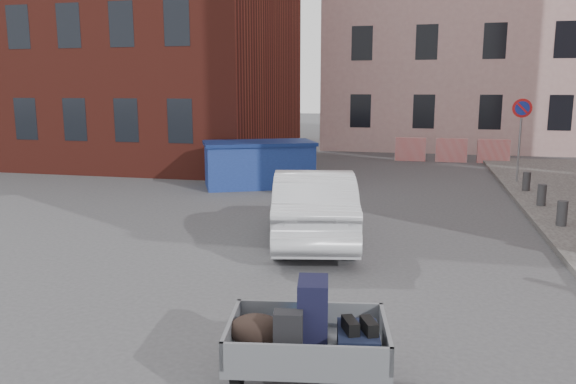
# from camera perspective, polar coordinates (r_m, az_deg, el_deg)

# --- Properties ---
(ground) EXTENTS (120.00, 120.00, 0.00)m
(ground) POSITION_cam_1_polar(r_m,az_deg,el_deg) (10.54, -3.39, -6.56)
(ground) COLOR #38383A
(ground) RESTS_ON ground
(building_pink) EXTENTS (16.00, 8.00, 14.00)m
(building_pink) POSITION_cam_1_polar(r_m,az_deg,el_deg) (32.03, 19.63, 16.92)
(building_pink) COLOR #BC9391
(building_pink) RESTS_ON ground
(far_building) EXTENTS (6.00, 6.00, 8.00)m
(far_building) POSITION_cam_1_polar(r_m,az_deg,el_deg) (39.08, -23.02, 11.01)
(far_building) COLOR maroon
(far_building) RESTS_ON ground
(no_parking_sign) EXTENTS (0.60, 0.09, 2.65)m
(no_parking_sign) POSITION_cam_1_polar(r_m,az_deg,el_deg) (19.40, 22.60, 6.53)
(no_parking_sign) COLOR gray
(no_parking_sign) RESTS_ON sidewalk
(bollards) EXTENTS (0.22, 9.02, 0.55)m
(bollards) POSITION_cam_1_polar(r_m,az_deg,el_deg) (13.67, 26.07, -1.95)
(bollards) COLOR #3A3A3D
(bollards) RESTS_ON sidewalk
(barriers) EXTENTS (4.70, 0.18, 1.00)m
(barriers) POSITION_cam_1_polar(r_m,az_deg,el_deg) (24.81, 16.26, 4.09)
(barriers) COLOR red
(barriers) RESTS_ON ground
(trailer) EXTENTS (1.76, 1.91, 1.20)m
(trailer) POSITION_cam_1_polar(r_m,az_deg,el_deg) (5.85, 1.90, -14.55)
(trailer) COLOR black
(trailer) RESTS_ON ground
(dumpster) EXTENTS (3.86, 3.06, 1.44)m
(dumpster) POSITION_cam_1_polar(r_m,az_deg,el_deg) (17.85, -2.97, 2.87)
(dumpster) COLOR navy
(dumpster) RESTS_ON ground
(silver_car) EXTENTS (2.46, 4.69, 1.47)m
(silver_car) POSITION_cam_1_polar(r_m,az_deg,el_deg) (11.50, 2.61, -1.32)
(silver_car) COLOR silver
(silver_car) RESTS_ON ground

